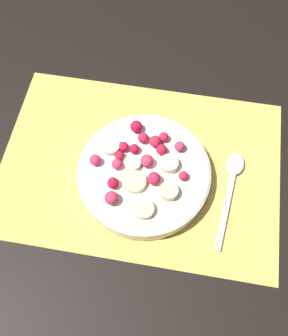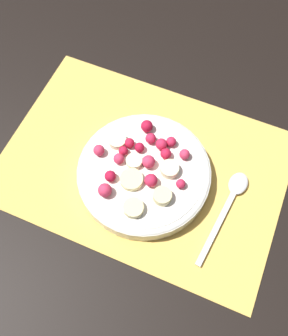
{
  "view_description": "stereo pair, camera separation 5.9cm",
  "coord_description": "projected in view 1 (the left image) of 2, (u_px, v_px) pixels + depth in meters",
  "views": [
    {
      "loc": [
        0.05,
        -0.27,
        0.57
      ],
      "look_at": [
        0.01,
        -0.02,
        0.04
      ],
      "focal_mm": 40.0,
      "sensor_mm": 36.0,
      "label": 1
    },
    {
      "loc": [
        0.11,
        -0.26,
        0.57
      ],
      "look_at": [
        0.01,
        -0.02,
        0.04
      ],
      "focal_mm": 40.0,
      "sensor_mm": 36.0,
      "label": 2
    }
  ],
  "objects": [
    {
      "name": "ground_plane",
      "position": [
        140.0,
        166.0,
        0.64
      ],
      "size": [
        3.0,
        3.0,
        0.0
      ],
      "primitive_type": "plane",
      "color": "black"
    },
    {
      "name": "spoon",
      "position": [
        232.0,
        178.0,
        0.62
      ],
      "size": [
        0.04,
        0.17,
        0.01
      ],
      "rotation": [
        0.0,
        0.0,
        7.74
      ],
      "color": "silver",
      "rests_on": "placemat"
    },
    {
      "name": "fruit_bowl",
      "position": [
        144.0,
        172.0,
        0.6
      ],
      "size": [
        0.22,
        0.22,
        0.05
      ],
      "color": "silver",
      "rests_on": "placemat"
    },
    {
      "name": "placemat",
      "position": [
        140.0,
        166.0,
        0.63
      ],
      "size": [
        0.47,
        0.32,
        0.01
      ],
      "color": "#E0B251",
      "rests_on": "ground_plane"
    }
  ]
}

